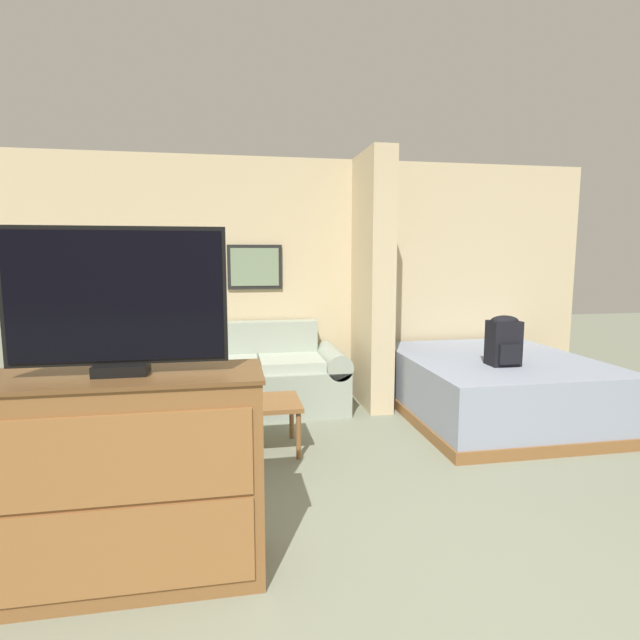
% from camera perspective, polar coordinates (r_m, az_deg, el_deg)
% --- Properties ---
extents(ground_plane, '(20.00, 20.00, 0.00)m').
position_cam_1_polar(ground_plane, '(2.52, 17.30, -31.54)').
color(ground_plane, gray).
extents(wall_back, '(6.32, 0.16, 2.60)m').
position_cam_1_polar(wall_back, '(5.57, -0.34, 4.59)').
color(wall_back, '#CCB78E').
rests_on(wall_back, ground_plane).
extents(wall_partition_pillar, '(0.24, 0.84, 2.60)m').
position_cam_1_polar(wall_partition_pillar, '(5.21, 5.97, 4.41)').
color(wall_partition_pillar, '#CCB78E').
rests_on(wall_partition_pillar, ground_plane).
extents(couch, '(1.77, 0.84, 0.87)m').
position_cam_1_polar(couch, '(5.16, -7.02, -6.61)').
color(couch, '#99A393').
rests_on(couch, ground_plane).
extents(coffee_table, '(0.72, 0.53, 0.41)m').
position_cam_1_polar(coffee_table, '(4.09, -7.45, -9.86)').
color(coffee_table, brown).
rests_on(coffee_table, ground_plane).
extents(side_table, '(0.40, 0.40, 0.53)m').
position_cam_1_polar(side_table, '(5.24, -18.67, -5.58)').
color(side_table, brown).
rests_on(side_table, ground_plane).
extents(table_lamp, '(0.37, 0.37, 0.43)m').
position_cam_1_polar(table_lamp, '(5.17, -18.85, -1.26)').
color(table_lamp, tan).
rests_on(table_lamp, side_table).
extents(tv_dresser, '(1.30, 0.48, 1.02)m').
position_cam_1_polar(tv_dresser, '(2.66, -21.16, -16.60)').
color(tv_dresser, brown).
rests_on(tv_dresser, ground_plane).
extents(tv, '(0.98, 0.16, 0.68)m').
position_cam_1_polar(tv, '(2.45, -22.10, 2.05)').
color(tv, black).
rests_on(tv, tv_dresser).
extents(bed, '(1.75, 2.04, 0.59)m').
position_cam_1_polar(bed, '(5.20, 19.21, -7.13)').
color(bed, brown).
rests_on(bed, ground_plane).
extents(backpack, '(0.26, 0.23, 0.45)m').
position_cam_1_polar(backpack, '(4.73, 20.28, -2.13)').
color(backpack, black).
rests_on(backpack, bed).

